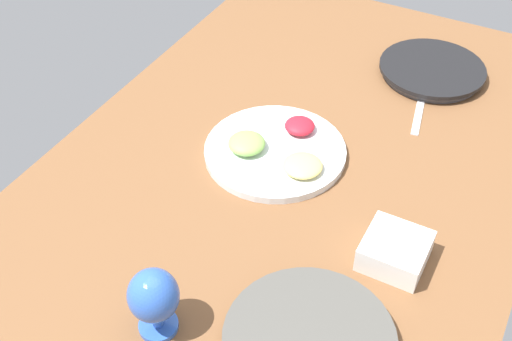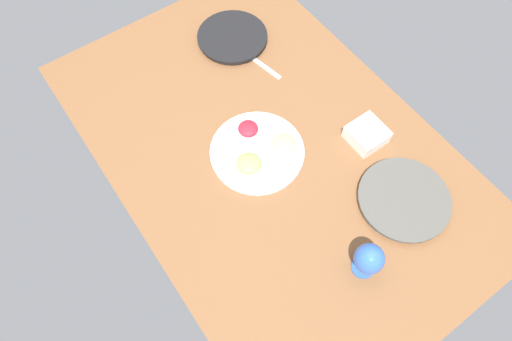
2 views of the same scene
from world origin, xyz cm
name	(u,v)px [view 1 (image 1 of 2)]	position (x,y,z in cm)	size (l,w,h in cm)	color
ground_plane	(295,168)	(0.00, 0.00, -2.00)	(160.00, 104.00, 4.00)	brown
dinner_plate_left	(309,341)	(-42.50, -22.74, 1.66)	(29.94, 29.94, 3.20)	silver
dinner_plate_right	(432,70)	(48.09, -17.09, 1.51)	(27.82, 27.82, 2.90)	#4C4C51
fruit_platter	(276,149)	(0.17, 5.00, 1.42)	(32.50, 32.50, 5.09)	silver
hurricane_glass_blue	(154,298)	(-51.32, 2.41, 8.62)	(8.91, 8.91, 14.29)	blue
square_bowl_white	(395,250)	(-17.26, -29.20, 3.10)	(12.01, 12.01, 5.57)	white
fork_by_right_plate	(419,112)	(30.47, -19.30, 0.30)	(18.00, 1.80, 0.60)	silver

